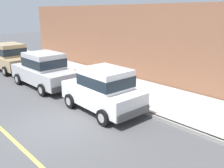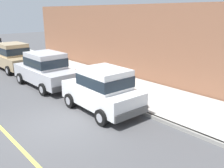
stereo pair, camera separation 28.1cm
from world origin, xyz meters
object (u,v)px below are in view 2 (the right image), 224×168
Objects in this scene: car_silver_sedan at (46,69)px; fire_hydrant at (76,76)px; dog_brown at (125,82)px; car_white_hatchback at (103,89)px; car_tan_sedan at (13,56)px.

fire_hydrant is at bearing -25.13° from car_silver_sedan.
dog_brown is (2.82, -3.50, -0.55)m from car_silver_sedan.
car_silver_sedan is 6.38× the size of dog_brown.
car_white_hatchback is at bearing -88.91° from car_silver_sedan.
car_white_hatchback is at bearing -90.13° from car_tan_sedan.
dog_brown is at bearing 27.15° from car_white_hatchback.
car_tan_sedan is 6.14m from fire_hydrant.
car_white_hatchback is 4.44m from fire_hydrant.
dog_brown is at bearing -72.79° from car_tan_sedan.
car_silver_sedan is at bearing 154.87° from fire_hydrant.
car_silver_sedan is 1.78m from fire_hydrant.
car_silver_sedan is (-0.09, 4.89, 0.01)m from car_white_hatchback.
car_white_hatchback is at bearing -109.24° from fire_hydrant.
car_tan_sedan reaches higher than fire_hydrant.
fire_hydrant is (1.45, 4.17, -0.50)m from car_white_hatchback.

